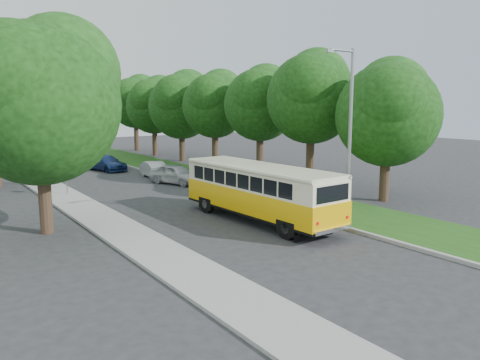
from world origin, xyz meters
TOP-DOWN VIEW (x-y plane):
  - ground at (0.00, 0.00)m, footprint 120.00×120.00m
  - curb at (3.60, 5.00)m, footprint 0.20×70.00m
  - grass_verge at (5.95, 5.00)m, footprint 4.50×70.00m
  - sidewalk at (-4.80, 5.00)m, footprint 2.20×70.00m
  - treeline at (3.15, 17.99)m, footprint 24.27×41.91m
  - lamppost_near at (4.21, -2.50)m, footprint 1.71×0.16m
  - lamppost_far at (-4.70, 16.00)m, footprint 1.71×0.16m
  - warning_sign at (-4.50, 11.98)m, footprint 0.56×0.10m
  - vintage_bus at (1.33, 0.32)m, footprint 2.75×9.36m
  - car_silver at (3.00, 12.20)m, footprint 2.96×4.38m
  - car_white at (3.00, 15.54)m, footprint 1.51×3.77m
  - car_blue at (1.25, 21.52)m, footprint 2.78×4.75m
  - car_grey at (1.48, 27.85)m, footprint 2.65×5.50m

SIDE VIEW (x-z plane):
  - ground at x=0.00m, z-range 0.00..0.00m
  - sidewalk at x=-4.80m, z-range 0.00..0.12m
  - grass_verge at x=5.95m, z-range 0.00..0.13m
  - curb at x=3.60m, z-range 0.00..0.15m
  - car_white at x=3.00m, z-range 0.00..1.22m
  - car_blue at x=1.25m, z-range 0.00..1.29m
  - car_silver at x=3.00m, z-range 0.00..1.38m
  - car_grey at x=1.48m, z-range 0.00..1.51m
  - vintage_bus at x=1.33m, z-range 0.00..2.75m
  - warning_sign at x=-4.50m, z-range 0.46..2.96m
  - lamppost_far at x=-4.70m, z-range 0.37..7.87m
  - lamppost_near at x=4.21m, z-range 0.37..8.37m
  - treeline at x=3.15m, z-range 1.20..10.66m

